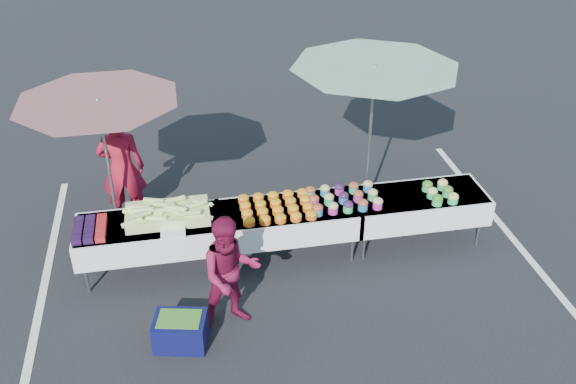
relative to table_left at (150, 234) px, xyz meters
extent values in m
plane|color=black|center=(1.80, 0.00, -0.58)|extent=(80.00, 80.00, 0.00)
cube|color=silver|center=(-1.40, 0.00, -0.58)|extent=(0.10, 5.00, 0.00)
cube|color=silver|center=(5.00, 0.00, -0.58)|extent=(0.10, 5.00, 0.00)
cube|color=white|center=(0.00, 0.00, 0.15)|extent=(1.80, 0.75, 0.04)
cube|color=white|center=(0.00, 0.00, -0.01)|extent=(1.86, 0.81, 0.36)
cylinder|color=slate|center=(-0.82, -0.29, -0.39)|extent=(0.04, 0.04, 0.39)
cylinder|color=slate|center=(-0.82, 0.29, -0.39)|extent=(0.04, 0.04, 0.39)
cylinder|color=slate|center=(0.82, -0.29, -0.39)|extent=(0.04, 0.04, 0.39)
cylinder|color=slate|center=(0.82, 0.29, -0.39)|extent=(0.04, 0.04, 0.39)
cube|color=white|center=(1.80, 0.00, 0.15)|extent=(1.80, 0.75, 0.04)
cube|color=white|center=(1.80, 0.00, -0.01)|extent=(1.86, 0.81, 0.36)
cylinder|color=slate|center=(0.98, -0.29, -0.39)|extent=(0.04, 0.04, 0.39)
cylinder|color=slate|center=(0.98, 0.29, -0.39)|extent=(0.04, 0.04, 0.39)
cylinder|color=slate|center=(2.62, -0.29, -0.39)|extent=(0.04, 0.04, 0.39)
cylinder|color=slate|center=(2.62, 0.29, -0.39)|extent=(0.04, 0.04, 0.39)
cube|color=white|center=(3.60, 0.00, 0.15)|extent=(1.80, 0.75, 0.04)
cube|color=white|center=(3.60, 0.00, -0.01)|extent=(1.86, 0.81, 0.36)
cylinder|color=slate|center=(2.78, -0.29, -0.39)|extent=(0.04, 0.04, 0.39)
cylinder|color=slate|center=(2.78, 0.29, -0.39)|extent=(0.04, 0.04, 0.39)
cylinder|color=slate|center=(4.42, -0.29, -0.39)|extent=(0.04, 0.04, 0.39)
cylinder|color=slate|center=(4.42, 0.29, -0.39)|extent=(0.04, 0.04, 0.39)
cube|color=black|center=(-0.85, -0.27, 0.21)|extent=(0.12, 0.12, 0.08)
cube|color=black|center=(-0.85, -0.13, 0.21)|extent=(0.12, 0.12, 0.08)
cube|color=black|center=(-0.85, 0.01, 0.21)|extent=(0.12, 0.12, 0.08)
cube|color=black|center=(-0.85, 0.15, 0.21)|extent=(0.12, 0.12, 0.08)
cube|color=black|center=(-0.71, -0.27, 0.21)|extent=(0.12, 0.12, 0.08)
cube|color=black|center=(-0.71, -0.13, 0.21)|extent=(0.12, 0.12, 0.08)
cube|color=black|center=(-0.71, 0.01, 0.21)|extent=(0.12, 0.12, 0.08)
cube|color=black|center=(-0.71, 0.15, 0.21)|extent=(0.12, 0.12, 0.08)
cube|color=maroon|center=(-0.57, -0.27, 0.21)|extent=(0.12, 0.12, 0.08)
cube|color=maroon|center=(-0.57, -0.13, 0.21)|extent=(0.12, 0.12, 0.08)
cube|color=maroon|center=(-0.57, 0.01, 0.21)|extent=(0.12, 0.12, 0.08)
cube|color=maroon|center=(-0.57, 0.15, 0.21)|extent=(0.12, 0.12, 0.08)
cube|color=#C7D86F|center=(0.25, 0.05, 0.24)|extent=(1.05, 0.55, 0.14)
cylinder|color=#C7D86F|center=(0.55, 0.20, 0.27)|extent=(0.27, 0.09, 0.10)
cylinder|color=#C7D86F|center=(-0.13, 0.10, 0.34)|extent=(0.27, 0.14, 0.07)
cylinder|color=#C7D86F|center=(0.36, -0.06, 0.38)|extent=(0.27, 0.14, 0.09)
cylinder|color=#C7D86F|center=(-0.17, 0.08, 0.28)|extent=(0.27, 0.15, 0.10)
cylinder|color=#C7D86F|center=(0.07, -0.01, 0.33)|extent=(0.27, 0.15, 0.08)
cylinder|color=#C7D86F|center=(0.21, 0.09, 0.36)|extent=(0.27, 0.10, 0.10)
cylinder|color=#C7D86F|center=(0.21, -0.03, 0.36)|extent=(0.27, 0.07, 0.08)
cylinder|color=#C7D86F|center=(0.12, -0.13, 0.31)|extent=(0.27, 0.14, 0.09)
cylinder|color=#C7D86F|center=(0.09, 0.25, 0.34)|extent=(0.27, 0.12, 0.08)
cylinder|color=#C7D86F|center=(0.71, 0.14, 0.29)|extent=(0.27, 0.16, 0.08)
cylinder|color=#C7D86F|center=(-0.06, 0.01, 0.34)|extent=(0.27, 0.11, 0.07)
cylinder|color=#C7D86F|center=(0.16, -0.18, 0.27)|extent=(0.27, 0.10, 0.07)
cylinder|color=#C7D86F|center=(0.36, 0.19, 0.35)|extent=(0.27, 0.12, 0.08)
cylinder|color=#C7D86F|center=(-0.18, -0.17, 0.31)|extent=(0.27, 0.15, 0.08)
cylinder|color=#C7D86F|center=(-0.09, 0.09, 0.36)|extent=(0.27, 0.10, 0.08)
cylinder|color=#C7D86F|center=(0.46, 0.00, 0.32)|extent=(0.27, 0.16, 0.10)
cylinder|color=#C7D86F|center=(-0.03, -0.02, 0.38)|extent=(0.27, 0.12, 0.09)
cylinder|color=#C7D86F|center=(0.52, -0.18, 0.37)|extent=(0.27, 0.09, 0.07)
cylinder|color=#C7D86F|center=(0.58, -0.15, 0.30)|extent=(0.27, 0.10, 0.09)
cylinder|color=#C7D86F|center=(0.50, -0.09, 0.28)|extent=(0.27, 0.12, 0.09)
cylinder|color=#C7D86F|center=(0.35, 0.28, 0.27)|extent=(0.27, 0.10, 0.08)
cylinder|color=#C7D86F|center=(0.63, 0.03, 0.34)|extent=(0.27, 0.14, 0.10)
cylinder|color=#C7D86F|center=(0.56, 0.25, 0.27)|extent=(0.27, 0.12, 0.07)
cylinder|color=#C7D86F|center=(0.50, 0.23, 0.27)|extent=(0.27, 0.07, 0.10)
cylinder|color=#C7D86F|center=(0.67, -0.19, 0.27)|extent=(0.27, 0.09, 0.10)
cylinder|color=#C7D86F|center=(-0.07, -0.12, 0.38)|extent=(0.27, 0.17, 0.08)
cube|color=white|center=(0.30, -0.30, 0.19)|extent=(0.30, 0.25, 0.05)
cylinder|color=#C35315|center=(1.25, -0.28, 0.19)|extent=(0.15, 0.15, 0.05)
ellipsoid|color=orange|center=(1.25, -0.28, 0.23)|extent=(0.15, 0.15, 0.08)
cylinder|color=#C35315|center=(1.25, -0.10, 0.19)|extent=(0.15, 0.15, 0.05)
ellipsoid|color=orange|center=(1.25, -0.10, 0.23)|extent=(0.15, 0.15, 0.08)
cylinder|color=#C35315|center=(1.25, 0.08, 0.19)|extent=(0.15, 0.15, 0.05)
ellipsoid|color=orange|center=(1.25, 0.08, 0.23)|extent=(0.15, 0.15, 0.08)
cylinder|color=#C35315|center=(1.25, 0.26, 0.19)|extent=(0.15, 0.15, 0.05)
ellipsoid|color=orange|center=(1.25, 0.26, 0.23)|extent=(0.15, 0.15, 0.08)
cylinder|color=#C35315|center=(1.45, -0.28, 0.19)|extent=(0.15, 0.15, 0.05)
ellipsoid|color=orange|center=(1.45, -0.28, 0.23)|extent=(0.15, 0.15, 0.08)
cylinder|color=#C35315|center=(1.45, -0.10, 0.19)|extent=(0.15, 0.15, 0.05)
ellipsoid|color=orange|center=(1.45, -0.10, 0.23)|extent=(0.15, 0.15, 0.08)
cylinder|color=#C35315|center=(1.45, 0.08, 0.19)|extent=(0.15, 0.15, 0.05)
ellipsoid|color=orange|center=(1.45, 0.08, 0.23)|extent=(0.15, 0.15, 0.08)
cylinder|color=#C35315|center=(1.45, 0.26, 0.19)|extent=(0.15, 0.15, 0.05)
ellipsoid|color=orange|center=(1.45, 0.26, 0.23)|extent=(0.15, 0.15, 0.08)
cylinder|color=#C35315|center=(1.65, -0.28, 0.19)|extent=(0.15, 0.15, 0.05)
ellipsoid|color=orange|center=(1.65, -0.28, 0.23)|extent=(0.15, 0.15, 0.08)
cylinder|color=#C35315|center=(1.65, -0.10, 0.19)|extent=(0.15, 0.15, 0.05)
ellipsoid|color=orange|center=(1.65, -0.10, 0.23)|extent=(0.15, 0.15, 0.08)
cylinder|color=#C35315|center=(1.65, 0.08, 0.19)|extent=(0.15, 0.15, 0.05)
ellipsoid|color=orange|center=(1.65, 0.08, 0.23)|extent=(0.15, 0.15, 0.08)
cylinder|color=#C35315|center=(1.65, 0.26, 0.19)|extent=(0.15, 0.15, 0.05)
ellipsoid|color=orange|center=(1.65, 0.26, 0.23)|extent=(0.15, 0.15, 0.08)
cylinder|color=#C35315|center=(1.85, -0.28, 0.19)|extent=(0.15, 0.15, 0.05)
ellipsoid|color=orange|center=(1.85, -0.28, 0.23)|extent=(0.15, 0.15, 0.08)
cylinder|color=#C35315|center=(1.85, -0.10, 0.19)|extent=(0.15, 0.15, 0.05)
ellipsoid|color=orange|center=(1.85, -0.10, 0.23)|extent=(0.15, 0.15, 0.08)
cylinder|color=#C35315|center=(1.85, 0.08, 0.19)|extent=(0.15, 0.15, 0.05)
ellipsoid|color=orange|center=(1.85, 0.08, 0.23)|extent=(0.15, 0.15, 0.08)
cylinder|color=#C35315|center=(1.85, 0.26, 0.19)|extent=(0.15, 0.15, 0.05)
ellipsoid|color=orange|center=(1.85, 0.26, 0.23)|extent=(0.15, 0.15, 0.08)
cylinder|color=#C35315|center=(2.05, -0.28, 0.19)|extent=(0.15, 0.15, 0.05)
ellipsoid|color=orange|center=(2.05, -0.28, 0.23)|extent=(0.15, 0.15, 0.08)
cylinder|color=#C35315|center=(2.05, -0.10, 0.19)|extent=(0.15, 0.15, 0.05)
ellipsoid|color=orange|center=(2.05, -0.10, 0.23)|extent=(0.15, 0.15, 0.08)
cylinder|color=#C35315|center=(2.05, 0.08, 0.19)|extent=(0.15, 0.15, 0.05)
ellipsoid|color=orange|center=(2.05, 0.08, 0.23)|extent=(0.15, 0.15, 0.08)
cylinder|color=#C35315|center=(2.05, 0.26, 0.19)|extent=(0.15, 0.15, 0.05)
ellipsoid|color=orange|center=(2.05, 0.26, 0.23)|extent=(0.15, 0.15, 0.08)
cylinder|color=#2566AC|center=(2.15, -0.22, 0.22)|extent=(0.13, 0.13, 0.10)
ellipsoid|color=maroon|center=(2.15, -0.22, 0.28)|extent=(0.14, 0.14, 0.10)
cylinder|color=#B72792|center=(2.15, 0.00, 0.22)|extent=(0.13, 0.13, 0.10)
ellipsoid|color=maroon|center=(2.15, 0.00, 0.28)|extent=(0.14, 0.14, 0.10)
cylinder|color=#2AAB63|center=(2.15, 0.22, 0.22)|extent=(0.13, 0.13, 0.10)
ellipsoid|color=maroon|center=(2.15, 0.22, 0.28)|extent=(0.14, 0.14, 0.10)
cylinder|color=#B72792|center=(2.35, -0.22, 0.22)|extent=(0.13, 0.13, 0.10)
ellipsoid|color=tan|center=(2.35, -0.22, 0.28)|extent=(0.14, 0.14, 0.10)
cylinder|color=#2AAB63|center=(2.35, 0.00, 0.22)|extent=(0.13, 0.13, 0.10)
ellipsoid|color=tan|center=(2.35, 0.00, 0.28)|extent=(0.14, 0.14, 0.10)
cylinder|color=#2566AC|center=(2.35, 0.22, 0.22)|extent=(0.13, 0.13, 0.10)
ellipsoid|color=tan|center=(2.35, 0.22, 0.28)|extent=(0.14, 0.14, 0.10)
cylinder|color=#2AAB63|center=(2.55, -0.22, 0.22)|extent=(0.13, 0.13, 0.10)
ellipsoid|color=black|center=(2.55, -0.22, 0.28)|extent=(0.14, 0.14, 0.10)
cylinder|color=#2566AC|center=(2.55, 0.00, 0.22)|extent=(0.13, 0.13, 0.10)
ellipsoid|color=black|center=(2.55, 0.00, 0.28)|extent=(0.14, 0.14, 0.10)
cylinder|color=#B72792|center=(2.55, 0.22, 0.22)|extent=(0.13, 0.13, 0.10)
ellipsoid|color=black|center=(2.55, 0.22, 0.28)|extent=(0.14, 0.14, 0.10)
cylinder|color=#2566AC|center=(2.75, -0.22, 0.22)|extent=(0.13, 0.13, 0.10)
ellipsoid|color=maroon|center=(2.75, -0.22, 0.28)|extent=(0.14, 0.14, 0.10)
cylinder|color=#B72792|center=(2.75, 0.00, 0.22)|extent=(0.13, 0.13, 0.10)
ellipsoid|color=maroon|center=(2.75, 0.00, 0.28)|extent=(0.14, 0.14, 0.10)
cylinder|color=#2AAB63|center=(2.75, 0.22, 0.22)|extent=(0.13, 0.13, 0.10)
ellipsoid|color=maroon|center=(2.75, 0.22, 0.28)|extent=(0.14, 0.14, 0.10)
cylinder|color=#B72792|center=(2.95, -0.22, 0.22)|extent=(0.13, 0.13, 0.10)
ellipsoid|color=tan|center=(2.95, -0.22, 0.28)|extent=(0.14, 0.14, 0.10)
cylinder|color=#2AAB63|center=(2.95, 0.00, 0.22)|extent=(0.13, 0.13, 0.10)
ellipsoid|color=tan|center=(2.95, 0.00, 0.28)|extent=(0.14, 0.14, 0.10)
cylinder|color=#2566AC|center=(2.95, 0.22, 0.22)|extent=(0.13, 0.13, 0.10)
ellipsoid|color=tan|center=(2.95, 0.22, 0.28)|extent=(0.14, 0.14, 0.10)
cylinder|color=#2AAB63|center=(3.75, -0.28, 0.21)|extent=(0.14, 0.14, 0.08)
ellipsoid|color=#40751F|center=(3.75, -0.28, 0.26)|extent=(0.14, 0.14, 0.11)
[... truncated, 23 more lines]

